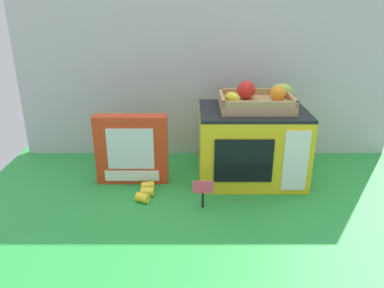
# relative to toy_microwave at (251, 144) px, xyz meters

# --- Properties ---
(ground_plane) EXTENTS (1.70, 1.70, 0.00)m
(ground_plane) POSITION_rel_toy_microwave_xyz_m (-0.16, -0.05, -0.14)
(ground_plane) COLOR green
(ground_plane) RESTS_ON ground
(display_back_panel) EXTENTS (1.61, 0.03, 0.73)m
(display_back_panel) POSITION_rel_toy_microwave_xyz_m (-0.16, 0.26, 0.23)
(display_back_panel) COLOR #B7BABF
(display_back_panel) RESTS_ON ground
(toy_microwave) EXTENTS (0.39, 0.29, 0.28)m
(toy_microwave) POSITION_rel_toy_microwave_xyz_m (0.00, 0.00, 0.00)
(toy_microwave) COLOR yellow
(toy_microwave) RESTS_ON ground
(food_groups_crate) EXTENTS (0.28, 0.21, 0.10)m
(food_groups_crate) POSITION_rel_toy_microwave_xyz_m (0.02, 0.02, 0.17)
(food_groups_crate) COLOR tan
(food_groups_crate) RESTS_ON toy_microwave
(cookie_set_box) EXTENTS (0.27, 0.06, 0.26)m
(cookie_set_box) POSITION_rel_toy_microwave_xyz_m (-0.45, -0.04, -0.01)
(cookie_set_box) COLOR red
(cookie_set_box) RESTS_ON ground
(price_sign) EXTENTS (0.07, 0.01, 0.10)m
(price_sign) POSITION_rel_toy_microwave_xyz_m (-0.19, -0.23, -0.07)
(price_sign) COLOR black
(price_sign) RESTS_ON ground
(loose_toy_banana) EXTENTS (0.06, 0.13, 0.03)m
(loose_toy_banana) POSITION_rel_toy_microwave_xyz_m (-0.39, -0.15, -0.12)
(loose_toy_banana) COLOR yellow
(loose_toy_banana) RESTS_ON ground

